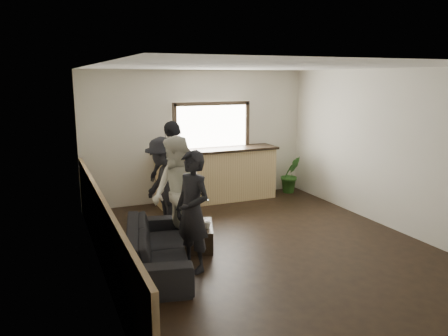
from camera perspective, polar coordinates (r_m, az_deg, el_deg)
name	(u,v)px	position (r m, az deg, el deg)	size (l,w,h in m)	color
ground	(262,245)	(7.16, 4.98, -9.96)	(5.00, 6.00, 0.01)	black
room_shell	(220,159)	(6.45, -0.59, 1.24)	(5.01, 6.01, 2.80)	silver
bar_counter	(216,172)	(9.44, -1.01, -0.49)	(2.70, 0.68, 2.13)	tan
sofa	(157,247)	(6.32, -8.77, -10.11)	(2.10, 0.82, 0.61)	black
coffee_table	(198,236)	(7.03, -3.36, -8.83)	(0.44, 0.80, 0.35)	black
cup_a	(189,219)	(7.08, -4.54, -6.70)	(0.13, 0.13, 0.11)	silver
cup_b	(207,225)	(6.81, -2.19, -7.47)	(0.11, 0.11, 0.10)	silver
potted_plant	(291,174)	(10.27, 8.70, -0.84)	(0.47, 0.38, 0.86)	#2D6623
person_a	(193,211)	(6.02, -4.12, -5.69)	(0.59, 0.72, 1.69)	black
person_b	(177,195)	(6.67, -6.17, -3.52)	(0.84, 0.99, 1.79)	silver
person_c	(164,187)	(7.37, -7.85, -2.49)	(0.79, 1.17, 1.69)	black
person_d	(174,172)	(8.03, -6.49, -0.55)	(1.19, 0.92, 1.89)	black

